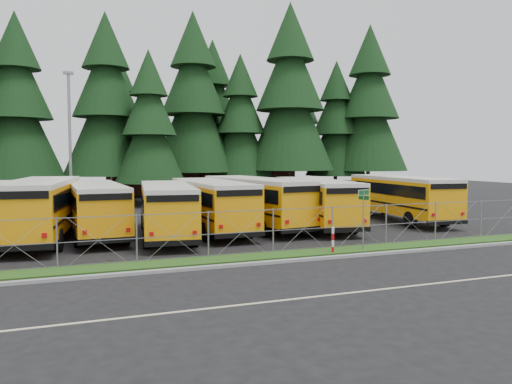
# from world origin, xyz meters

# --- Properties ---
(ground) EXTENTS (120.00, 120.00, 0.00)m
(ground) POSITION_xyz_m (0.00, 0.00, 0.00)
(ground) COLOR black
(ground) RESTS_ON ground
(curb) EXTENTS (50.00, 0.25, 0.12)m
(curb) POSITION_xyz_m (0.00, -3.10, 0.06)
(curb) COLOR gray
(curb) RESTS_ON ground
(grass_verge) EXTENTS (50.00, 1.40, 0.06)m
(grass_verge) POSITION_xyz_m (0.00, -1.70, 0.03)
(grass_verge) COLOR #1E4714
(grass_verge) RESTS_ON ground
(road_lane_line) EXTENTS (50.00, 0.12, 0.01)m
(road_lane_line) POSITION_xyz_m (0.00, -8.00, 0.01)
(road_lane_line) COLOR beige
(road_lane_line) RESTS_ON ground
(chainlink_fence) EXTENTS (44.00, 0.10, 2.00)m
(chainlink_fence) POSITION_xyz_m (0.00, -1.00, 1.00)
(chainlink_fence) COLOR gray
(chainlink_fence) RESTS_ON ground
(brick_building) EXTENTS (22.00, 10.00, 6.00)m
(brick_building) POSITION_xyz_m (6.00, 40.00, 3.00)
(brick_building) COLOR brown
(brick_building) RESTS_ON ground
(bus_1) EXTENTS (4.34, 12.24, 3.14)m
(bus_1) POSITION_xyz_m (-10.82, 6.26, 1.57)
(bus_1) COLOR orange
(bus_1) RESTS_ON ground
(bus_2) EXTENTS (3.04, 11.06, 2.87)m
(bus_2) POSITION_xyz_m (-8.19, 6.69, 1.44)
(bus_2) COLOR orange
(bus_2) RESTS_ON ground
(bus_3) EXTENTS (3.90, 11.13, 2.86)m
(bus_3) POSITION_xyz_m (-4.69, 4.94, 1.43)
(bus_3) COLOR orange
(bus_3) RESTS_ON ground
(bus_4) EXTENTS (2.81, 11.25, 2.94)m
(bus_4) POSITION_xyz_m (-1.94, 6.22, 1.47)
(bus_4) COLOR orange
(bus_4) RESTS_ON ground
(bus_5) EXTENTS (4.32, 11.85, 3.04)m
(bus_5) POSITION_xyz_m (0.95, 6.70, 1.52)
(bus_5) COLOR orange
(bus_5) RESTS_ON ground
(bus_6) EXTENTS (4.16, 11.42, 2.93)m
(bus_6) POSITION_xyz_m (4.56, 5.78, 1.46)
(bus_6) COLOR orange
(bus_6) RESTS_ON ground
(bus_east) EXTENTS (3.70, 11.64, 3.00)m
(bus_east) POSITION_xyz_m (11.21, 6.41, 1.50)
(bus_east) COLOR orange
(bus_east) RESTS_ON ground
(street_sign) EXTENTS (0.78, 0.52, 2.81)m
(street_sign) POSITION_xyz_m (3.05, -2.01, 2.03)
(street_sign) COLOR gray
(street_sign) RESTS_ON ground
(striped_bollard) EXTENTS (0.11, 0.11, 1.20)m
(striped_bollard) POSITION_xyz_m (1.43, -2.09, 0.60)
(striped_bollard) COLOR #B20C0C
(striped_bollard) RESTS_ON ground
(light_standard) EXTENTS (0.70, 0.35, 10.14)m
(light_standard) POSITION_xyz_m (-9.35, 15.49, 5.50)
(light_standard) COLOR gray
(light_standard) RESTS_ON ground
(conifer_2) EXTENTS (7.57, 7.57, 16.73)m
(conifer_2) POSITION_xyz_m (-13.47, 26.14, 8.37)
(conifer_2) COLOR black
(conifer_2) RESTS_ON ground
(conifer_3) EXTENTS (7.96, 7.96, 17.61)m
(conifer_3) POSITION_xyz_m (-6.04, 26.83, 8.81)
(conifer_3) COLOR black
(conifer_3) RESTS_ON ground
(conifer_4) EXTENTS (6.21, 6.21, 13.74)m
(conifer_4) POSITION_xyz_m (-2.71, 23.30, 6.87)
(conifer_4) COLOR black
(conifer_4) RESTS_ON ground
(conifer_5) EXTENTS (8.60, 8.60, 19.01)m
(conifer_5) POSITION_xyz_m (2.59, 28.67, 9.51)
(conifer_5) COLOR black
(conifer_5) RESTS_ON ground
(conifer_6) EXTENTS (6.73, 6.73, 14.89)m
(conifer_6) POSITION_xyz_m (7.24, 27.54, 7.44)
(conifer_6) COLOR black
(conifer_6) RESTS_ON ground
(conifer_7) EXTENTS (9.11, 9.11, 20.14)m
(conifer_7) POSITION_xyz_m (12.12, 25.96, 10.07)
(conifer_7) COLOR black
(conifer_7) RESTS_ON ground
(conifer_8) EXTENTS (6.82, 6.82, 15.08)m
(conifer_8) POSITION_xyz_m (18.85, 28.21, 7.54)
(conifer_8) COLOR black
(conifer_8) RESTS_ON ground
(conifer_9) EXTENTS (8.58, 8.58, 18.97)m
(conifer_9) POSITION_xyz_m (22.11, 26.59, 9.49)
(conifer_9) COLOR black
(conifer_9) RESTS_ON ground
(conifer_11) EXTENTS (7.12, 7.12, 15.75)m
(conifer_11) POSITION_xyz_m (-4.54, 33.26, 7.88)
(conifer_11) COLOR black
(conifer_11) RESTS_ON ground
(conifer_12) EXTENTS (7.84, 7.84, 17.33)m
(conifer_12) POSITION_xyz_m (5.79, 32.80, 8.66)
(conifer_12) COLOR black
(conifer_12) RESTS_ON ground
(conifer_13) EXTENTS (8.31, 8.31, 18.37)m
(conifer_13) POSITION_xyz_m (15.64, 33.14, 9.19)
(conifer_13) COLOR black
(conifer_13) RESTS_ON ground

